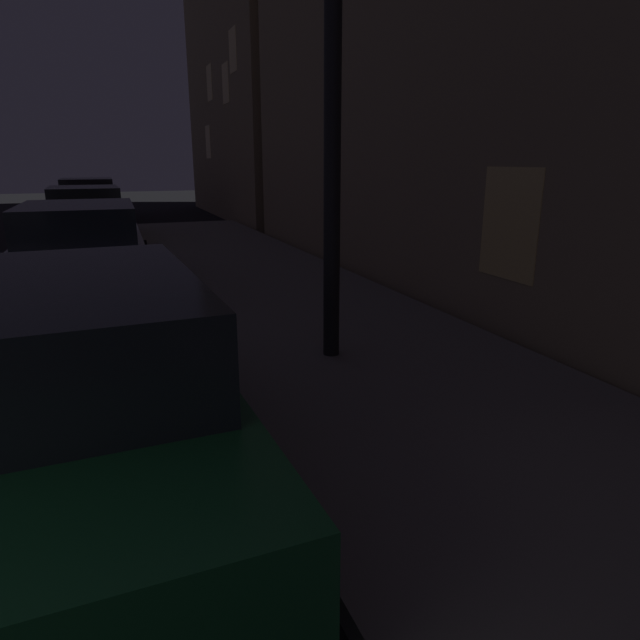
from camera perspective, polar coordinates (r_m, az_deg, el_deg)
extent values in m
cube|color=#19592D|center=(3.86, -24.42, -8.08)|extent=(1.87, 4.38, 0.64)
cube|color=#1E2328|center=(3.45, -25.55, -0.73)|extent=(1.59, 2.26, 0.56)
cylinder|color=black|center=(5.24, -14.43, -3.67)|extent=(0.24, 0.67, 0.66)
cylinder|color=black|center=(2.89, -5.24, -20.65)|extent=(0.24, 0.67, 0.66)
cube|color=silver|center=(9.22, -23.10, 5.54)|extent=(1.90, 4.64, 0.64)
cube|color=#1E2328|center=(9.08, -23.52, 9.06)|extent=(1.62, 2.33, 0.56)
cylinder|color=black|center=(10.74, -27.42, 5.05)|extent=(0.24, 0.67, 0.66)
cylinder|color=black|center=(10.65, -17.79, 6.01)|extent=(0.24, 0.67, 0.66)
cylinder|color=black|center=(7.98, -29.76, 1.46)|extent=(0.24, 0.67, 0.66)
cylinder|color=black|center=(7.86, -16.81, 2.72)|extent=(0.24, 0.67, 0.66)
cube|color=gold|center=(15.13, -22.73, 9.24)|extent=(1.85, 4.57, 0.64)
cube|color=#1E2328|center=(14.89, -22.97, 11.37)|extent=(1.60, 2.18, 0.56)
cylinder|color=black|center=(16.59, -25.80, 8.55)|extent=(0.23, 0.66, 0.66)
cylinder|color=black|center=(16.58, -19.53, 9.22)|extent=(0.23, 0.66, 0.66)
cylinder|color=black|center=(13.79, -26.34, 7.26)|extent=(0.23, 0.66, 0.66)
cylinder|color=black|center=(13.78, -18.83, 8.06)|extent=(0.23, 0.66, 0.66)
cube|color=maroon|center=(21.67, -22.56, 10.97)|extent=(1.93, 4.49, 0.64)
cube|color=#1E2328|center=(21.46, -22.74, 12.47)|extent=(1.68, 2.23, 0.56)
cylinder|color=black|center=(23.11, -24.83, 10.37)|extent=(0.23, 0.66, 0.66)
cylinder|color=black|center=(23.07, -20.04, 10.86)|extent=(0.23, 0.66, 0.66)
cylinder|color=black|center=(20.35, -25.26, 9.73)|extent=(0.23, 0.66, 0.66)
cylinder|color=black|center=(20.30, -19.83, 10.29)|extent=(0.23, 0.66, 0.66)
cylinder|color=black|center=(5.40, 1.31, 23.09)|extent=(0.16, 0.16, 5.13)
cube|color=#F2D17F|center=(6.49, 18.97, 9.27)|extent=(0.06, 0.90, 1.20)
cube|color=#998466|center=(22.76, 0.00, 25.52)|extent=(8.08, 10.63, 11.56)
cube|color=#F2D17F|center=(22.03, -11.19, 22.73)|extent=(0.06, 0.90, 1.20)
cube|color=#F2D17F|center=(22.72, -11.33, 17.43)|extent=(0.06, 0.90, 1.20)
cube|color=#F2D17F|center=(19.41, -9.58, 22.78)|extent=(0.06, 0.90, 1.20)
cube|color=#F2D17F|center=(18.39, -8.85, 25.63)|extent=(0.06, 0.90, 1.20)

